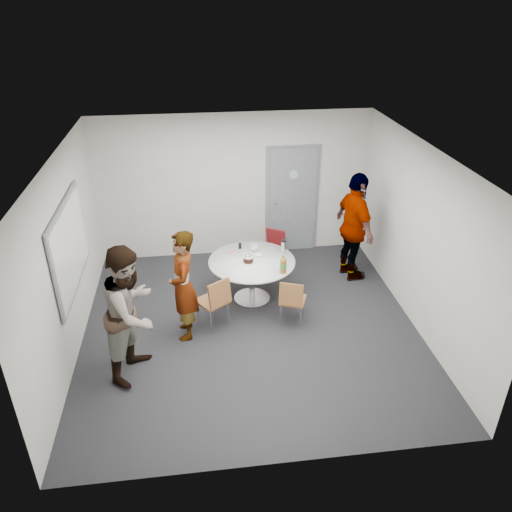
{
  "coord_description": "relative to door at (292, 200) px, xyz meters",
  "views": [
    {
      "loc": [
        -0.72,
        -6.14,
        4.59
      ],
      "look_at": [
        0.12,
        0.25,
        1.1
      ],
      "focal_mm": 35.0,
      "sensor_mm": 36.0,
      "label": 1
    }
  ],
  "objects": [
    {
      "name": "door",
      "position": [
        0.0,
        0.0,
        0.0
      ],
      "size": [
        1.02,
        0.17,
        2.12
      ],
      "color": "slate",
      "rests_on": "wall_back"
    },
    {
      "name": "whiteboard",
      "position": [
        -3.56,
        -2.28,
        0.42
      ],
      "size": [
        0.04,
        1.9,
        1.25
      ],
      "color": "gray",
      "rests_on": "wall_left"
    },
    {
      "name": "wall_front",
      "position": [
        -1.1,
        -4.98,
        0.32
      ],
      "size": [
        5.0,
        0.0,
        5.0
      ],
      "primitive_type": "plane",
      "rotation": [
        -1.57,
        0.0,
        0.0
      ],
      "color": "beige",
      "rests_on": "floor"
    },
    {
      "name": "wall_left",
      "position": [
        -3.6,
        -2.48,
        0.32
      ],
      "size": [
        0.0,
        5.0,
        5.0
      ],
      "primitive_type": "plane",
      "rotation": [
        1.57,
        0.0,
        1.57
      ],
      "color": "beige",
      "rests_on": "floor"
    },
    {
      "name": "wall_right",
      "position": [
        1.4,
        -2.48,
        0.32
      ],
      "size": [
        0.0,
        5.0,
        5.0
      ],
      "primitive_type": "plane",
      "rotation": [
        1.57,
        0.0,
        -1.57
      ],
      "color": "beige",
      "rests_on": "floor"
    },
    {
      "name": "person_left",
      "position": [
        -2.71,
        -3.22,
        -0.09
      ],
      "size": [
        1.0,
        1.11,
        1.87
      ],
      "primitive_type": "imported",
      "rotation": [
        0.0,
        0.0,
        1.17
      ],
      "color": "white",
      "rests_on": "floor"
    },
    {
      "name": "chair_near_left",
      "position": [
        -1.61,
        -2.41,
        -0.51
      ],
      "size": [
        0.57,
        0.59,
        0.85
      ],
      "rotation": [
        0.0,
        0.0,
        0.6
      ],
      "color": "brown",
      "rests_on": "floor"
    },
    {
      "name": "ceiling",
      "position": [
        -1.1,
        -2.48,
        1.67
      ],
      "size": [
        5.0,
        5.0,
        0.0
      ],
      "primitive_type": "plane",
      "rotation": [
        3.14,
        0.0,
        0.0
      ],
      "color": "silver",
      "rests_on": "wall_back"
    },
    {
      "name": "table",
      "position": [
        -0.95,
        -1.7,
        -0.4
      ],
      "size": [
        1.39,
        1.39,
        1.03
      ],
      "color": "white",
      "rests_on": "floor"
    },
    {
      "name": "person_right",
      "position": [
        0.85,
        -1.2,
        -0.06
      ],
      "size": [
        0.68,
        1.2,
        1.93
      ],
      "primitive_type": "imported",
      "rotation": [
        0.0,
        0.0,
        1.76
      ],
      "color": "black",
      "rests_on": "floor"
    },
    {
      "name": "chair_near_right",
      "position": [
        -0.47,
        -2.49,
        -0.56
      ],
      "size": [
        0.48,
        0.51,
        0.78
      ],
      "rotation": [
        0.0,
        0.0,
        -0.37
      ],
      "color": "brown",
      "rests_on": "floor"
    },
    {
      "name": "floor",
      "position": [
        -1.1,
        -2.48,
        -1.03
      ],
      "size": [
        5.0,
        5.0,
        0.0
      ],
      "primitive_type": "plane",
      "color": "#232427",
      "rests_on": "ground"
    },
    {
      "name": "chair_far",
      "position": [
        -0.48,
        -0.79,
        -0.55
      ],
      "size": [
        0.53,
        0.54,
        0.79
      ],
      "rotation": [
        0.0,
        0.0,
        2.59
      ],
      "color": "maroon",
      "rests_on": "floor"
    },
    {
      "name": "wall_back",
      "position": [
        -1.1,
        0.02,
        0.32
      ],
      "size": [
        5.0,
        0.0,
        5.0
      ],
      "primitive_type": "plane",
      "rotation": [
        1.57,
        0.0,
        0.0
      ],
      "color": "beige",
      "rests_on": "floor"
    },
    {
      "name": "person_main",
      "position": [
        -2.06,
        -2.51,
        -0.19
      ],
      "size": [
        0.43,
        0.63,
        1.68
      ],
      "primitive_type": "imported",
      "rotation": [
        0.0,
        0.0,
        -1.52
      ],
      "color": "#A5C6EA",
      "rests_on": "floor"
    }
  ]
}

